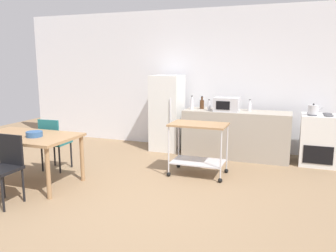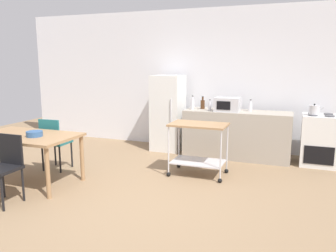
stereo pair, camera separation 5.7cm
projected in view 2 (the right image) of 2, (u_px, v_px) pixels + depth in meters
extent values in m
plane|color=#8C7051|center=(135.00, 200.00, 4.55)|extent=(12.00, 12.00, 0.00)
cube|color=white|center=(201.00, 80.00, 7.23)|extent=(8.40, 0.12, 2.90)
cube|color=#A89E8E|center=(237.00, 134.00, 6.54)|extent=(2.00, 0.64, 0.90)
cube|color=#A37A51|center=(26.00, 136.00, 5.08)|extent=(1.50, 0.90, 0.04)
cylinder|color=#A37A51|center=(48.00, 173.00, 4.55)|extent=(0.06, 0.06, 0.71)
cylinder|color=#A37A51|center=(13.00, 150.00, 5.75)|extent=(0.06, 0.06, 0.71)
cylinder|color=#A37A51|center=(82.00, 158.00, 5.27)|extent=(0.06, 0.06, 0.71)
cube|color=black|center=(1.00, 169.00, 4.35)|extent=(0.40, 0.40, 0.04)
cube|color=black|center=(11.00, 149.00, 4.47)|extent=(0.38, 0.03, 0.40)
cylinder|color=black|center=(2.00, 194.00, 4.18)|extent=(0.03, 0.03, 0.45)
cylinder|color=black|center=(3.00, 182.00, 4.61)|extent=(0.03, 0.03, 0.45)
cylinder|color=black|center=(23.00, 185.00, 4.49)|extent=(0.03, 0.03, 0.45)
cube|color=#1E666B|center=(57.00, 142.00, 5.81)|extent=(0.42, 0.42, 0.04)
cube|color=#1E666B|center=(49.00, 132.00, 5.60)|extent=(0.38, 0.05, 0.40)
cylinder|color=black|center=(72.00, 154.00, 5.96)|extent=(0.03, 0.03, 0.45)
cylinder|color=black|center=(55.00, 153.00, 6.07)|extent=(0.03, 0.03, 0.45)
cylinder|color=black|center=(60.00, 160.00, 5.64)|extent=(0.03, 0.03, 0.45)
cylinder|color=black|center=(43.00, 158.00, 5.75)|extent=(0.03, 0.03, 0.45)
cube|color=white|center=(319.00, 140.00, 6.06)|extent=(0.60, 0.60, 0.90)
cube|color=black|center=(319.00, 156.00, 5.81)|extent=(0.48, 0.01, 0.32)
cylinder|color=#47474C|center=(313.00, 115.00, 5.91)|extent=(0.16, 0.16, 0.02)
cylinder|color=#47474C|center=(330.00, 116.00, 5.82)|extent=(0.16, 0.16, 0.02)
cylinder|color=#47474C|center=(313.00, 113.00, 6.13)|extent=(0.16, 0.16, 0.02)
cylinder|color=#47474C|center=(329.00, 114.00, 6.04)|extent=(0.16, 0.16, 0.02)
cube|color=white|center=(168.00, 113.00, 7.08)|extent=(0.60, 0.60, 1.55)
cylinder|color=silver|center=(171.00, 112.00, 6.72)|extent=(0.02, 0.02, 0.50)
cube|color=#A37A51|center=(199.00, 125.00, 5.43)|extent=(0.90, 0.56, 0.03)
cube|color=silver|center=(198.00, 162.00, 5.55)|extent=(0.83, 0.52, 0.02)
cylinder|color=silver|center=(169.00, 149.00, 5.42)|extent=(0.02, 0.02, 0.76)
sphere|color=black|center=(169.00, 174.00, 5.50)|extent=(0.07, 0.07, 0.07)
cylinder|color=silver|center=(221.00, 154.00, 5.13)|extent=(0.02, 0.02, 0.76)
sphere|color=black|center=(220.00, 181.00, 5.21)|extent=(0.07, 0.07, 0.07)
cylinder|color=silver|center=(179.00, 142.00, 5.88)|extent=(0.02, 0.02, 0.76)
sphere|color=black|center=(179.00, 166.00, 5.96)|extent=(0.07, 0.07, 0.07)
cylinder|color=silver|center=(227.00, 147.00, 5.59)|extent=(0.02, 0.02, 0.76)
sphere|color=black|center=(226.00, 171.00, 5.66)|extent=(0.07, 0.07, 0.07)
cylinder|color=silver|center=(192.00, 104.00, 6.68)|extent=(0.07, 0.07, 0.21)
cylinder|color=silver|center=(193.00, 98.00, 6.66)|extent=(0.03, 0.03, 0.05)
cylinder|color=black|center=(193.00, 96.00, 6.65)|extent=(0.04, 0.04, 0.01)
cylinder|color=#4C2D19|center=(203.00, 105.00, 6.76)|extent=(0.08, 0.08, 0.17)
cylinder|color=#4C2D19|center=(203.00, 99.00, 6.74)|extent=(0.04, 0.04, 0.06)
cylinder|color=black|center=(203.00, 97.00, 6.73)|extent=(0.04, 0.04, 0.01)
cylinder|color=silver|center=(210.00, 106.00, 6.56)|extent=(0.06, 0.06, 0.15)
cylinder|color=silver|center=(210.00, 101.00, 6.54)|extent=(0.03, 0.03, 0.04)
cylinder|color=black|center=(210.00, 100.00, 6.54)|extent=(0.03, 0.03, 0.01)
cube|color=silver|center=(227.00, 105.00, 6.41)|extent=(0.46, 0.34, 0.26)
cube|color=black|center=(223.00, 105.00, 6.26)|extent=(0.25, 0.01, 0.16)
cylinder|color=silver|center=(250.00, 107.00, 6.43)|extent=(0.07, 0.07, 0.15)
cylinder|color=silver|center=(251.00, 102.00, 6.42)|extent=(0.03, 0.03, 0.06)
cylinder|color=black|center=(251.00, 100.00, 6.41)|extent=(0.03, 0.03, 0.01)
cylinder|color=#33598C|center=(34.00, 134.00, 4.95)|extent=(0.23, 0.23, 0.08)
cylinder|color=silver|center=(314.00, 110.00, 5.90)|extent=(0.17, 0.17, 0.16)
sphere|color=black|center=(315.00, 104.00, 5.89)|extent=(0.03, 0.03, 0.03)
cylinder|color=silver|center=(322.00, 109.00, 5.86)|extent=(0.08, 0.02, 0.07)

